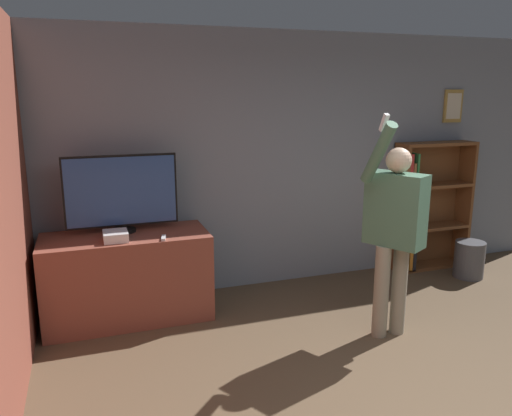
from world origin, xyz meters
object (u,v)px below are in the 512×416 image
object	(u,v)px
television	(121,193)
waste_bin	(469,259)
game_console	(116,236)
person	(395,224)
bookshelf	(425,209)

from	to	relation	value
television	waste_bin	distance (m)	3.92
game_console	person	distance (m)	2.40
television	bookshelf	bearing A→B (deg)	2.61
television	waste_bin	xyz separation A→B (m)	(3.79, -0.29, -0.97)
television	game_console	bearing A→B (deg)	-109.47
waste_bin	bookshelf	bearing A→B (deg)	124.92
game_console	bookshelf	xyz separation A→B (m)	(3.56, 0.41, -0.12)
waste_bin	person	bearing A→B (deg)	-151.70
television	bookshelf	world-z (taller)	television
television	game_console	world-z (taller)	television
bookshelf	waste_bin	bearing A→B (deg)	-55.08
waste_bin	game_console	bearing A→B (deg)	179.40
game_console	person	world-z (taller)	person
bookshelf	person	size ratio (longest dim) A/B	0.79
television	bookshelf	distance (m)	3.50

